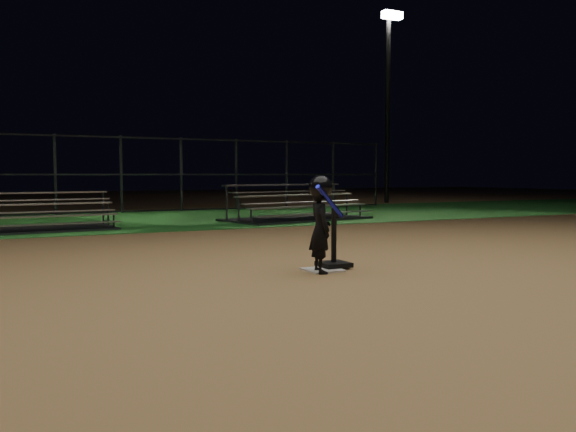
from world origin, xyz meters
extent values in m
plane|color=olive|center=(0.00, 0.00, 0.00)|extent=(80.00, 80.00, 0.00)
cube|color=#1B551D|center=(0.00, 10.00, 0.01)|extent=(60.00, 8.00, 0.01)
cube|color=beige|center=(0.00, 0.00, 0.01)|extent=(0.45, 0.45, 0.02)
cube|color=black|center=(0.23, 0.11, 0.05)|extent=(0.38, 0.38, 0.06)
cylinder|color=black|center=(0.23, 0.11, 0.43)|extent=(0.07, 0.07, 0.69)
imported|color=black|center=(-0.12, -0.14, 0.56)|extent=(0.33, 0.45, 1.11)
sphere|color=black|center=(-0.12, -0.14, 1.09)|extent=(0.30, 0.30, 0.30)
cylinder|color=#161AC1|center=(-0.07, -0.29, 0.91)|extent=(0.55, 0.31, 0.43)
cylinder|color=black|center=(0.09, -0.17, 0.76)|extent=(0.18, 0.11, 0.14)
cube|color=silver|center=(-2.97, 7.15, 0.35)|extent=(3.47, 0.46, 0.03)
cube|color=silver|center=(-2.95, 6.91, 0.19)|extent=(3.47, 0.46, 0.03)
cube|color=silver|center=(-3.00, 7.62, 0.59)|extent=(3.47, 0.46, 0.03)
cube|color=silver|center=(-2.99, 7.38, 0.43)|extent=(3.47, 0.46, 0.03)
cube|color=silver|center=(-3.04, 8.10, 0.83)|extent=(3.47, 0.46, 0.03)
cube|color=silver|center=(-3.02, 7.86, 0.68)|extent=(3.47, 0.46, 0.03)
cube|color=#38383D|center=(-3.00, 7.62, 0.03)|extent=(3.58, 1.94, 0.05)
cube|color=#A6A6AB|center=(3.82, 7.26, 0.40)|extent=(3.97, 1.07, 0.04)
cube|color=#A6A6AB|center=(3.88, 6.99, 0.22)|extent=(3.97, 1.07, 0.03)
cube|color=#A6A6AB|center=(3.70, 7.80, 0.68)|extent=(3.97, 1.07, 0.04)
cube|color=#A6A6AB|center=(3.76, 7.53, 0.50)|extent=(3.97, 1.07, 0.03)
cube|color=#A6A6AB|center=(3.59, 8.34, 0.96)|extent=(3.97, 1.07, 0.04)
cube|color=#A6A6AB|center=(3.65, 8.07, 0.78)|extent=(3.97, 1.07, 0.03)
cube|color=#38383D|center=(3.70, 7.80, 0.03)|extent=(4.33, 2.75, 0.06)
cube|color=#38383D|center=(0.00, 13.00, 0.05)|extent=(20.00, 0.05, 0.05)
cube|color=#38383D|center=(0.00, 13.00, 1.25)|extent=(20.00, 0.05, 0.05)
cube|color=#38383D|center=(0.00, 13.00, 2.45)|extent=(20.00, 0.05, 0.05)
cylinder|color=#38383D|center=(0.00, 13.00, 1.25)|extent=(0.08, 0.08, 2.50)
cylinder|color=#38383D|center=(5.00, 13.00, 1.25)|extent=(0.08, 0.08, 2.50)
cylinder|color=#38383D|center=(10.00, 13.00, 1.25)|extent=(0.08, 0.08, 2.50)
cylinder|color=#2D2D30|center=(12.00, 15.00, 4.00)|extent=(0.20, 0.20, 8.00)
cube|color=white|center=(12.00, 14.75, 8.15)|extent=(0.90, 0.35, 0.30)
camera|label=1|loc=(-3.83, -6.59, 1.24)|focal=36.95mm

